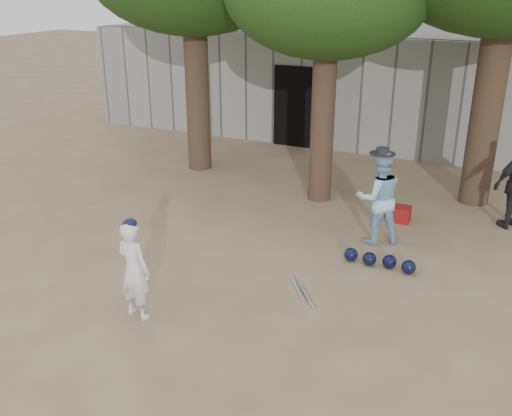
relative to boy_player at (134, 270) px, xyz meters
The scene contains 7 objects.
ground 1.41m from the boy_player, 80.59° to the left, with size 70.00×70.00×0.00m, color #937C5E.
boy_player is the anchor object (origin of this frame).
spectator_blue 4.49m from the boy_player, 57.53° to the left, with size 0.81×0.63×1.66m, color #96C5E9.
red_bag 5.57m from the boy_player, 62.07° to the left, with size 0.42×0.32×0.30m, color maroon.
back_building 11.56m from the boy_player, 89.02° to the left, with size 16.00×5.24×3.00m.
helmet_row 3.98m from the boy_player, 46.52° to the left, with size 1.19×0.29×0.23m.
bat_pile 2.51m from the boy_player, 39.38° to the left, with size 0.65×0.74×0.06m.
Camera 1 is at (4.19, -6.69, 4.38)m, focal length 40.00 mm.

